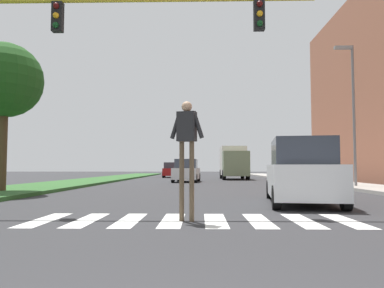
% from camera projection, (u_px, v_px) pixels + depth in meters
% --- Properties ---
extents(ground_plane, '(140.00, 140.00, 0.00)m').
position_uv_depth(ground_plane, '(199.00, 181.00, 31.02)').
color(ground_plane, '#2D2D30').
extents(crosswalk, '(6.75, 2.20, 0.01)m').
position_uv_depth(crosswalk, '(194.00, 220.00, 7.83)').
color(crosswalk, silver).
rests_on(crosswalk, ground_plane).
extents(median_strip, '(4.12, 64.00, 0.15)m').
position_uv_depth(median_strip, '(92.00, 181.00, 29.21)').
color(median_strip, '#2D5B28').
rests_on(median_strip, ground_plane).
extents(tree_mid, '(3.16, 3.16, 6.24)m').
position_uv_depth(tree_mid, '(5.00, 81.00, 15.89)').
color(tree_mid, '#4C3823').
rests_on(tree_mid, median_strip).
extents(sidewalk_right, '(3.00, 64.00, 0.15)m').
position_uv_depth(sidewalk_right, '(313.00, 181.00, 28.84)').
color(sidewalk_right, '#9E9991').
rests_on(sidewalk_right, ground_plane).
extents(traffic_light_gantry, '(9.81, 0.30, 6.00)m').
position_uv_depth(traffic_light_gantry, '(58.00, 43.00, 9.92)').
color(traffic_light_gantry, gold).
rests_on(traffic_light_gantry, median_strip).
extents(street_lamp_right, '(1.02, 0.24, 7.50)m').
position_uv_depth(street_lamp_right, '(352.00, 102.00, 19.98)').
color(street_lamp_right, slate).
rests_on(street_lamp_right, sidewalk_right).
extents(pedestrian_performer, '(0.74, 0.34, 2.49)m').
position_uv_depth(pedestrian_performer, '(187.00, 141.00, 7.81)').
color(pedestrian_performer, brown).
rests_on(pedestrian_performer, ground_plane).
extents(suv_crossing, '(2.53, 4.82, 1.97)m').
position_uv_depth(suv_crossing, '(301.00, 173.00, 11.50)').
color(suv_crossing, silver).
rests_on(suv_crossing, ground_plane).
extents(sedan_midblock, '(2.12, 4.48, 1.75)m').
position_uv_depth(sedan_midblock, '(187.00, 171.00, 28.89)').
color(sedan_midblock, silver).
rests_on(sedan_midblock, ground_plane).
extents(sedan_distant, '(2.08, 4.29, 1.67)m').
position_uv_depth(sedan_distant, '(171.00, 170.00, 41.88)').
color(sedan_distant, maroon).
rests_on(sedan_distant, ground_plane).
extents(truck_box_delivery, '(2.40, 6.20, 3.10)m').
position_uv_depth(truck_box_delivery, '(234.00, 162.00, 35.53)').
color(truck_box_delivery, gray).
rests_on(truck_box_delivery, ground_plane).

